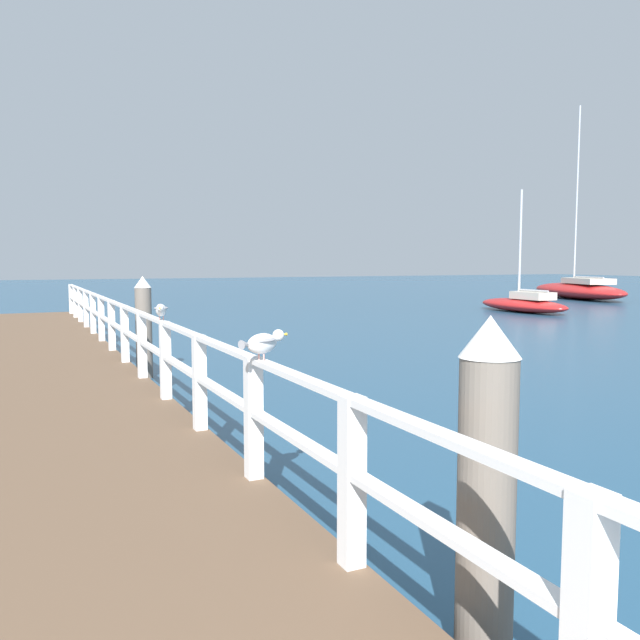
# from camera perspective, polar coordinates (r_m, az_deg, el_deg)

# --- Properties ---
(pier_deck) EXTENTS (2.52, 23.98, 0.36)m
(pier_deck) POSITION_cam_1_polar(r_m,az_deg,el_deg) (11.16, -22.87, -4.76)
(pier_deck) COLOR brown
(pier_deck) RESTS_ON ground_plane
(pier_railing) EXTENTS (0.12, 22.50, 0.95)m
(pier_railing) POSITION_cam_1_polar(r_m,az_deg,el_deg) (11.17, -16.96, -0.58)
(pier_railing) COLOR white
(pier_railing) RESTS_ON pier_deck
(dock_piling_near) EXTENTS (0.29, 0.29, 1.78)m
(dock_piling_near) POSITION_cam_1_polar(r_m,az_deg,el_deg) (3.29, 14.54, -15.07)
(dock_piling_near) COLOR #6B6056
(dock_piling_near) RESTS_ON ground_plane
(dock_piling_far) EXTENTS (0.29, 0.29, 1.78)m
(dock_piling_far) POSITION_cam_1_polar(r_m,az_deg,el_deg) (11.60, -15.37, -0.58)
(dock_piling_far) COLOR #6B6056
(dock_piling_far) RESTS_ON ground_plane
(seagull_foreground) EXTENTS (0.45, 0.25, 0.21)m
(seagull_foreground) POSITION_cam_1_polar(r_m,az_deg,el_deg) (4.73, -5.09, -1.97)
(seagull_foreground) COLOR white
(seagull_foreground) RESTS_ON pier_railing
(seagull_background) EXTENTS (0.23, 0.47, 0.21)m
(seagull_background) POSITION_cam_1_polar(r_m,az_deg,el_deg) (8.17, -13.93, 0.91)
(seagull_background) COLOR white
(seagull_background) RESTS_ON pier_railing
(boat_1) EXTENTS (5.35, 9.09, 10.51)m
(boat_1) POSITION_cam_1_polar(r_m,az_deg,el_deg) (38.14, 21.94, 2.51)
(boat_1) COLOR red
(boat_1) RESTS_ON ground_plane
(boat_3) EXTENTS (1.85, 4.85, 4.93)m
(boat_3) POSITION_cam_1_polar(r_m,az_deg,el_deg) (27.28, 17.61, 1.39)
(boat_3) COLOR red
(boat_3) RESTS_ON ground_plane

